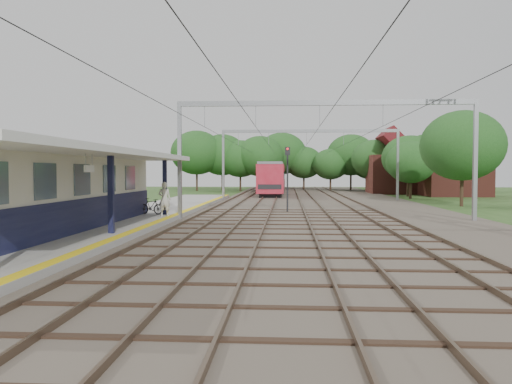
{
  "coord_description": "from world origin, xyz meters",
  "views": [
    {
      "loc": [
        1.36,
        -14.08,
        2.9
      ],
      "look_at": [
        -0.63,
        17.31,
        1.6
      ],
      "focal_mm": 35.0,
      "sensor_mm": 36.0,
      "label": 1
    }
  ],
  "objects": [
    {
      "name": "catenary_system",
      "position": [
        3.39,
        25.28,
        5.51
      ],
      "size": [
        17.22,
        88.0,
        7.0
      ],
      "color": "gray",
      "rests_on": "ground"
    },
    {
      "name": "house_far",
      "position": [
        16.0,
        52.0,
        3.23
      ],
      "size": [
        8.0,
        6.12,
        8.66
      ],
      "color": "brown",
      "rests_on": "ground"
    },
    {
      "name": "tree_band",
      "position": [
        3.84,
        57.12,
        4.92
      ],
      "size": [
        31.72,
        30.88,
        8.82
      ],
      "color": "#382619",
      "rests_on": "ground"
    },
    {
      "name": "ground",
      "position": [
        0.0,
        0.0,
        0.0
      ],
      "size": [
        160.0,
        160.0,
        0.0
      ],
      "primitive_type": "plane",
      "color": "#2D4C1E",
      "rests_on": "ground"
    },
    {
      "name": "station_building",
      "position": [
        -8.88,
        7.0,
        2.04
      ],
      "size": [
        3.41,
        18.0,
        3.4
      ],
      "color": "beige",
      "rests_on": "platform"
    },
    {
      "name": "person",
      "position": [
        -5.6,
        13.73,
        1.33
      ],
      "size": [
        0.75,
        0.53,
        1.96
      ],
      "primitive_type": "imported",
      "rotation": [
        0.0,
        0.0,
        3.06
      ],
      "color": "silver",
      "rests_on": "platform"
    },
    {
      "name": "platform",
      "position": [
        -7.5,
        14.0,
        0.17
      ],
      "size": [
        5.0,
        52.0,
        0.35
      ],
      "primitive_type": "cube",
      "color": "gray",
      "rests_on": "ground"
    },
    {
      "name": "signal_post",
      "position": [
        1.35,
        20.67,
        2.96
      ],
      "size": [
        0.35,
        0.3,
        4.6
      ],
      "rotation": [
        0.0,
        0.0,
        0.25
      ],
      "color": "black",
      "rests_on": "ground"
    },
    {
      "name": "yellow_stripe",
      "position": [
        -5.25,
        14.0,
        0.35
      ],
      "size": [
        0.45,
        52.0,
        0.01
      ],
      "primitive_type": "cube",
      "color": "yellow",
      "rests_on": "platform"
    },
    {
      "name": "house_near",
      "position": [
        21.0,
        46.0,
        2.99
      ],
      "size": [
        7.0,
        6.12,
        7.89
      ],
      "color": "brown",
      "rests_on": "ground"
    },
    {
      "name": "bicycle",
      "position": [
        -6.74,
        15.0,
        0.83
      ],
      "size": [
        1.65,
        0.86,
        0.95
      ],
      "primitive_type": "imported",
      "rotation": [
        0.0,
        0.0,
        1.3
      ],
      "color": "black",
      "rests_on": "platform"
    },
    {
      "name": "train",
      "position": [
        -0.5,
        56.02,
        2.14
      ],
      "size": [
        2.93,
        36.43,
        3.84
      ],
      "color": "black",
      "rests_on": "ballast_bed"
    },
    {
      "name": "ballast_bed",
      "position": [
        4.0,
        30.0,
        0.05
      ],
      "size": [
        18.0,
        90.0,
        0.1
      ],
      "primitive_type": "cube",
      "color": "#473D33",
      "rests_on": "ground"
    },
    {
      "name": "canopy",
      "position": [
        -7.77,
        6.0,
        3.64
      ],
      "size": [
        6.4,
        20.0,
        3.44
      ],
      "color": "#111335",
      "rests_on": "platform"
    },
    {
      "name": "rail_tracks",
      "position": [
        1.5,
        30.0,
        0.18
      ],
      "size": [
        11.8,
        88.0,
        0.15
      ],
      "color": "brown",
      "rests_on": "ballast_bed"
    }
  ]
}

